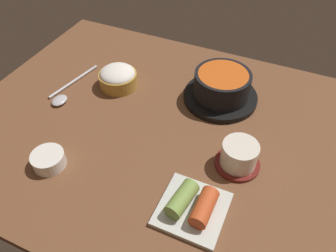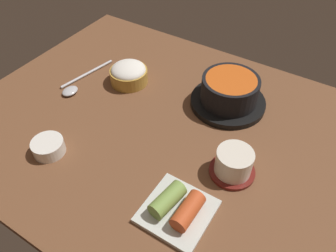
{
  "view_description": "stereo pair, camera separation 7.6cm",
  "coord_description": "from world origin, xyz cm",
  "px_view_note": "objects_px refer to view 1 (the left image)",
  "views": [
    {
      "loc": [
        24.05,
        -51.23,
        58.95
      ],
      "look_at": [
        2.0,
        -2.0,
        5.0
      ],
      "focal_mm": 35.19,
      "sensor_mm": 36.0,
      "label": 1
    },
    {
      "loc": [
        30.76,
        -47.63,
        58.95
      ],
      "look_at": [
        2.0,
        -2.0,
        5.0
      ],
      "focal_mm": 35.19,
      "sensor_mm": 36.0,
      "label": 2
    }
  ],
  "objects_px": {
    "stone_pot": "(221,88)",
    "kimchi_plate": "(193,206)",
    "tea_cup_with_saucer": "(239,156)",
    "rice_bowl": "(118,77)",
    "spoon": "(65,93)",
    "side_bowl_near": "(48,159)"
  },
  "relations": [
    {
      "from": "rice_bowl",
      "to": "side_bowl_near",
      "type": "bearing_deg",
      "value": -89.29
    },
    {
      "from": "kimchi_plate",
      "to": "spoon",
      "type": "height_order",
      "value": "kimchi_plate"
    },
    {
      "from": "stone_pot",
      "to": "side_bowl_near",
      "type": "xyz_separation_m",
      "value": [
        -0.27,
        -0.36,
        -0.02
      ]
    },
    {
      "from": "stone_pot",
      "to": "kimchi_plate",
      "type": "height_order",
      "value": "stone_pot"
    },
    {
      "from": "tea_cup_with_saucer",
      "to": "kimchi_plate",
      "type": "bearing_deg",
      "value": -108.45
    },
    {
      "from": "rice_bowl",
      "to": "tea_cup_with_saucer",
      "type": "distance_m",
      "value": 0.4
    },
    {
      "from": "rice_bowl",
      "to": "side_bowl_near",
      "type": "relative_size",
      "value": 1.45
    },
    {
      "from": "spoon",
      "to": "tea_cup_with_saucer",
      "type": "bearing_deg",
      "value": -4.95
    },
    {
      "from": "stone_pot",
      "to": "spoon",
      "type": "bearing_deg",
      "value": -158.15
    },
    {
      "from": "tea_cup_with_saucer",
      "to": "spoon",
      "type": "distance_m",
      "value": 0.49
    },
    {
      "from": "tea_cup_with_saucer",
      "to": "side_bowl_near",
      "type": "relative_size",
      "value": 1.37
    },
    {
      "from": "tea_cup_with_saucer",
      "to": "side_bowl_near",
      "type": "bearing_deg",
      "value": -155.99
    },
    {
      "from": "kimchi_plate",
      "to": "stone_pot",
      "type": "bearing_deg",
      "value": 98.89
    },
    {
      "from": "side_bowl_near",
      "to": "kimchi_plate",
      "type": "bearing_deg",
      "value": 3.67
    },
    {
      "from": "kimchi_plate",
      "to": "side_bowl_near",
      "type": "height_order",
      "value": "kimchi_plate"
    },
    {
      "from": "side_bowl_near",
      "to": "stone_pot",
      "type": "bearing_deg",
      "value": 53.29
    },
    {
      "from": "spoon",
      "to": "kimchi_plate",
      "type": "bearing_deg",
      "value": -23.11
    },
    {
      "from": "kimchi_plate",
      "to": "spoon",
      "type": "bearing_deg",
      "value": 156.89
    },
    {
      "from": "tea_cup_with_saucer",
      "to": "kimchi_plate",
      "type": "distance_m",
      "value": 0.15
    },
    {
      "from": "kimchi_plate",
      "to": "tea_cup_with_saucer",
      "type": "bearing_deg",
      "value": 71.55
    },
    {
      "from": "stone_pot",
      "to": "spoon",
      "type": "xyz_separation_m",
      "value": [
        -0.39,
        -0.16,
        -0.03
      ]
    },
    {
      "from": "rice_bowl",
      "to": "tea_cup_with_saucer",
      "type": "relative_size",
      "value": 1.06
    }
  ]
}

